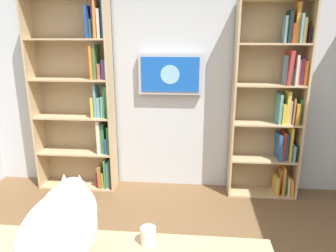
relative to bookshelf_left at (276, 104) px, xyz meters
name	(u,v)px	position (x,y,z in m)	size (l,w,h in m)	color
wall_back	(169,77)	(1.21, -0.17, 0.27)	(4.52, 0.06, 2.70)	silver
bookshelf_left	(276,104)	(0.00, 0.00, 0.00)	(0.77, 0.28, 2.18)	tan
bookshelf_right	(83,100)	(2.20, 0.00, 0.01)	(0.94, 0.28, 2.23)	tan
wall_mounted_tv	(170,74)	(1.18, -0.08, 0.31)	(0.73, 0.07, 0.46)	#B7B7BC
cat	(62,228)	(1.48, 2.31, -0.12)	(0.32, 0.68, 0.40)	white
coffee_mug	(148,236)	(1.11, 2.11, -0.27)	(0.08, 0.08, 0.10)	white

